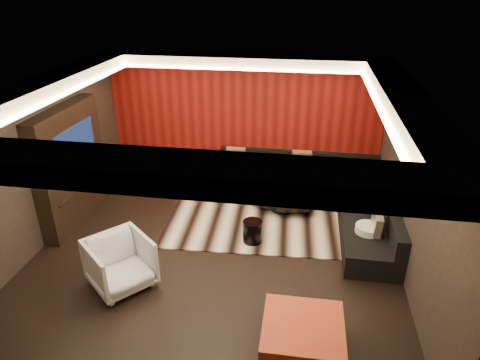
% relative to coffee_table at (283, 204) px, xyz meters
% --- Properties ---
extents(floor, '(6.00, 6.00, 0.02)m').
position_rel_coffee_table_xyz_m(floor, '(-1.01, -1.52, -0.14)').
color(floor, black).
rests_on(floor, ground).
extents(ceiling, '(6.00, 6.00, 0.02)m').
position_rel_coffee_table_xyz_m(ceiling, '(-1.01, -1.52, 2.68)').
color(ceiling, silver).
rests_on(ceiling, ground).
extents(wall_back, '(6.00, 0.02, 2.80)m').
position_rel_coffee_table_xyz_m(wall_back, '(-1.01, 1.49, 1.27)').
color(wall_back, black).
rests_on(wall_back, ground).
extents(wall_left, '(0.02, 6.00, 2.80)m').
position_rel_coffee_table_xyz_m(wall_left, '(-4.02, -1.52, 1.27)').
color(wall_left, black).
rests_on(wall_left, ground).
extents(wall_right, '(0.02, 6.00, 2.80)m').
position_rel_coffee_table_xyz_m(wall_right, '(2.00, -1.52, 1.27)').
color(wall_right, black).
rests_on(wall_right, ground).
extents(red_feature_wall, '(5.98, 0.05, 2.78)m').
position_rel_coffee_table_xyz_m(red_feature_wall, '(-1.01, 1.45, 1.27)').
color(red_feature_wall, '#6B0C0A').
rests_on(red_feature_wall, ground).
extents(soffit_back, '(6.00, 0.60, 0.22)m').
position_rel_coffee_table_xyz_m(soffit_back, '(-1.01, 1.18, 2.56)').
color(soffit_back, silver).
rests_on(soffit_back, ground).
extents(soffit_front, '(6.00, 0.60, 0.22)m').
position_rel_coffee_table_xyz_m(soffit_front, '(-1.01, -4.22, 2.56)').
color(soffit_front, silver).
rests_on(soffit_front, ground).
extents(soffit_left, '(0.60, 4.80, 0.22)m').
position_rel_coffee_table_xyz_m(soffit_left, '(-3.71, -1.52, 2.56)').
color(soffit_left, silver).
rests_on(soffit_left, ground).
extents(soffit_right, '(0.60, 4.80, 0.22)m').
position_rel_coffee_table_xyz_m(soffit_right, '(1.69, -1.52, 2.56)').
color(soffit_right, silver).
rests_on(soffit_right, ground).
extents(cove_back, '(4.80, 0.08, 0.04)m').
position_rel_coffee_table_xyz_m(cove_back, '(-1.01, 0.84, 2.47)').
color(cove_back, '#FFD899').
rests_on(cove_back, ground).
extents(cove_front, '(4.80, 0.08, 0.04)m').
position_rel_coffee_table_xyz_m(cove_front, '(-1.01, -3.88, 2.47)').
color(cove_front, '#FFD899').
rests_on(cove_front, ground).
extents(cove_left, '(0.08, 4.80, 0.04)m').
position_rel_coffee_table_xyz_m(cove_left, '(-3.37, -1.52, 2.47)').
color(cove_left, '#FFD899').
rests_on(cove_left, ground).
extents(cove_right, '(0.08, 4.80, 0.04)m').
position_rel_coffee_table_xyz_m(cove_right, '(1.35, -1.52, 2.47)').
color(cove_right, '#FFD899').
rests_on(cove_right, ground).
extents(tv_surround, '(0.30, 2.00, 2.20)m').
position_rel_coffee_table_xyz_m(tv_surround, '(-3.86, -0.92, 0.97)').
color(tv_surround, black).
rests_on(tv_surround, ground).
extents(tv_screen, '(0.04, 1.30, 0.80)m').
position_rel_coffee_table_xyz_m(tv_screen, '(-3.70, -0.92, 1.32)').
color(tv_screen, black).
rests_on(tv_screen, ground).
extents(tv_shelf, '(0.04, 1.60, 0.04)m').
position_rel_coffee_table_xyz_m(tv_shelf, '(-3.70, -0.92, 0.57)').
color(tv_shelf, black).
rests_on(tv_shelf, ground).
extents(rug, '(4.14, 3.19, 0.02)m').
position_rel_coffee_table_xyz_m(rug, '(-0.17, -0.10, -0.12)').
color(rug, beige).
rests_on(rug, floor).
extents(coffee_table, '(1.55, 1.55, 0.22)m').
position_rel_coffee_table_xyz_m(coffee_table, '(0.00, 0.00, 0.00)').
color(coffee_table, black).
rests_on(coffee_table, rug).
extents(drum_stool, '(0.41, 0.41, 0.40)m').
position_rel_coffee_table_xyz_m(drum_stool, '(-0.44, -1.23, 0.09)').
color(drum_stool, black).
rests_on(drum_stool, rug).
extents(striped_pouf, '(0.81, 0.81, 0.36)m').
position_rel_coffee_table_xyz_m(striped_pouf, '(-1.24, 0.98, 0.07)').
color(striped_pouf, beige).
rests_on(striped_pouf, rug).
extents(white_side_table, '(0.51, 0.51, 0.52)m').
position_rel_coffee_table_xyz_m(white_side_table, '(1.49, -1.23, 0.13)').
color(white_side_table, silver).
rests_on(white_side_table, floor).
extents(orange_ottoman, '(1.00, 1.00, 0.44)m').
position_rel_coffee_table_xyz_m(orange_ottoman, '(0.48, -3.55, 0.09)').
color(orange_ottoman, '#A93415').
rests_on(orange_ottoman, floor).
extents(armchair, '(1.21, 1.21, 0.79)m').
position_rel_coffee_table_xyz_m(armchair, '(-2.23, -2.68, 0.26)').
color(armchair, silver).
rests_on(armchair, floor).
extents(sectional_sofa, '(3.65, 3.50, 0.75)m').
position_rel_coffee_table_xyz_m(sectional_sofa, '(0.72, 0.34, 0.13)').
color(sectional_sofa, black).
rests_on(sectional_sofa, floor).
extents(throw_pillows, '(3.11, 2.80, 0.50)m').
position_rel_coffee_table_xyz_m(throw_pillows, '(0.77, 0.35, 0.49)').
color(throw_pillows, '#BCAF8A').
rests_on(throw_pillows, sectional_sofa).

